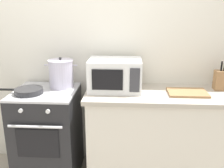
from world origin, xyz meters
TOP-DOWN VIEW (x-y plane):
  - back_wall at (0.30, 0.97)m, footprint 4.40×0.10m
  - lower_cabinet_right at (0.90, 0.62)m, footprint 1.64×0.56m
  - countertop_right at (0.90, 0.62)m, footprint 1.70×0.60m
  - stove at (-0.35, 0.60)m, footprint 0.60×0.64m
  - stock_pot at (-0.21, 0.73)m, footprint 0.33×0.25m
  - frying_pan at (-0.48, 0.51)m, footprint 0.46×0.26m
  - microwave at (0.32, 0.68)m, footprint 0.50×0.37m
  - cutting_board at (1.01, 0.60)m, footprint 0.36×0.26m
  - knife_block at (1.35, 0.74)m, footprint 0.13×0.10m

SIDE VIEW (x-z plane):
  - lower_cabinet_right at x=0.90m, z-range 0.00..0.88m
  - stove at x=-0.35m, z-range 0.00..0.92m
  - countertop_right at x=0.90m, z-range 0.88..0.92m
  - cutting_board at x=1.01m, z-range 0.92..0.94m
  - frying_pan at x=-0.48m, z-range 0.92..0.97m
  - knife_block at x=1.35m, z-range 0.88..1.16m
  - stock_pot at x=-0.21m, z-range 0.91..1.21m
  - microwave at x=0.32m, z-range 0.92..1.22m
  - back_wall at x=0.30m, z-range 0.00..2.50m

